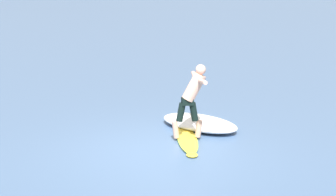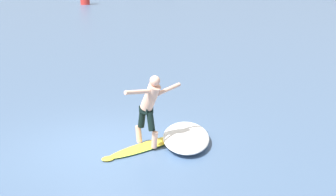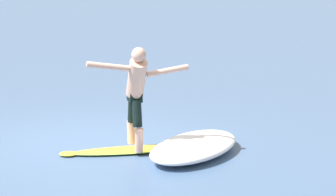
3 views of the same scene
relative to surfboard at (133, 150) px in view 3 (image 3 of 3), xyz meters
The scene contains 4 objects.
ground_plane 0.92m from the surfboard, 166.09° to the right, with size 200.00×200.00×0.00m, color #446189.
surfboard is the anchor object (origin of this frame).
surfer 1.04m from the surfboard, 10.27° to the right, with size 0.99×1.48×1.68m.
wave_foam_at_tail 1.00m from the surfboard, 36.07° to the left, with size 1.63×2.28×0.27m.
Camera 3 is at (10.23, -7.82, 3.61)m, focal length 85.00 mm.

